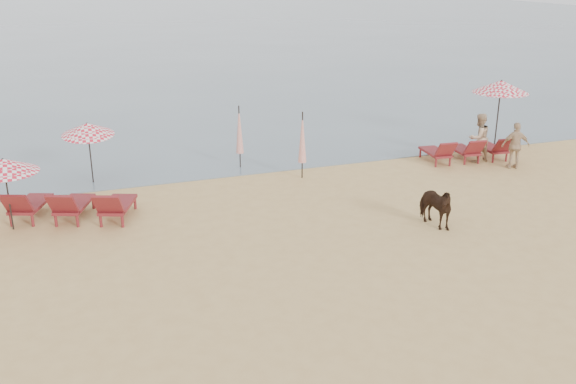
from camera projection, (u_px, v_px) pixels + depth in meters
name	position (u px, v px, depth m)	size (l,w,h in m)	color
ground	(369.00, 318.00, 13.30)	(120.00, 120.00, 0.00)	tan
sea	(96.00, 19.00, 84.21)	(160.00, 140.00, 0.06)	#51606B
lounger_cluster_left	(71.00, 204.00, 18.16)	(3.74, 2.97, 0.72)	maroon
lounger_cluster_right	(467.00, 149.00, 23.68)	(3.13, 2.03, 0.65)	maroon
umbrella_open_left_a	(4.00, 166.00, 17.12)	(1.80, 1.80, 2.05)	black
umbrella_open_left_b	(88.00, 129.00, 20.84)	(1.68, 1.71, 2.15)	black
umbrella_open_right	(501.00, 87.00, 25.11)	(2.17, 2.17, 2.64)	black
umbrella_closed_left	(302.00, 138.00, 21.51)	(0.28, 0.28, 2.30)	black
umbrella_closed_right	(239.00, 130.00, 22.60)	(0.28, 0.28, 2.27)	black
cow	(434.00, 206.00, 17.76)	(0.66, 1.44, 1.22)	black
beachgoer_right_a	(479.00, 138.00, 23.51)	(0.88, 0.68, 1.80)	tan
beachgoer_right_b	(516.00, 146.00, 22.75)	(0.98, 0.41, 1.67)	tan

